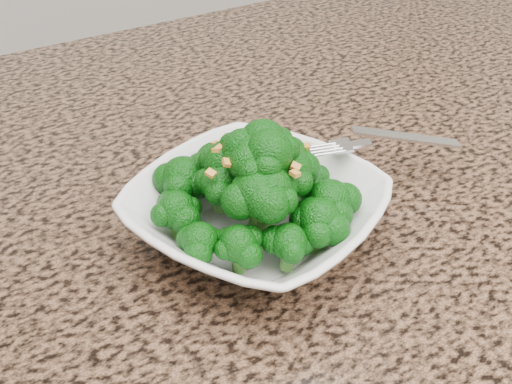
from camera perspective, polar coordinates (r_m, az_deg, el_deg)
granite_counter at (r=0.60m, az=-3.01°, el=-4.87°), size 1.64×1.04×0.03m
bowl at (r=0.57m, az=0.00°, el=-1.94°), size 0.28×0.28×0.05m
broccoli_pile at (r=0.54m, az=0.00°, el=3.36°), size 0.19×0.19×0.07m
garlic_topping at (r=0.52m, az=0.00°, el=7.05°), size 0.11×0.11×0.01m
fork at (r=0.62m, az=9.44°, el=4.34°), size 0.18×0.10×0.01m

